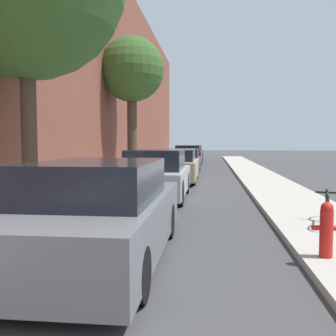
{
  "coord_description": "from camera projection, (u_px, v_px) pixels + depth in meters",
  "views": [
    {
      "loc": [
        0.66,
        0.09,
        1.7
      ],
      "look_at": [
        -0.57,
        11.06,
        0.94
      ],
      "focal_mm": 41.11,
      "sensor_mm": 36.0,
      "label": 1
    }
  ],
  "objects": [
    {
      "name": "parked_car_black",
      "position": [
        193.0,
        153.0,
        33.31
      ],
      "size": [
        1.75,
        4.61,
        1.4
      ],
      "color": "black",
      "rests_on": "ground"
    },
    {
      "name": "parked_car_silver",
      "position": [
        157.0,
        176.0,
        11.35
      ],
      "size": [
        1.75,
        4.15,
        1.46
      ],
      "color": "black",
      "rests_on": "ground"
    },
    {
      "name": "bicycle",
      "position": [
        327.0,
        207.0,
        7.35
      ],
      "size": [
        0.53,
        1.49,
        0.62
      ],
      "rotation": [
        0.0,
        0.0,
        -0.26
      ],
      "color": "black",
      "rests_on": "sidewalk_right"
    },
    {
      "name": "parked_car_navy",
      "position": [
        183.0,
        161.0,
        21.69
      ],
      "size": [
        1.91,
        4.0,
        1.3
      ],
      "color": "black",
      "rests_on": "ground"
    },
    {
      "name": "sidewalk_left",
      "position": [
        126.0,
        180.0,
        16.28
      ],
      "size": [
        2.0,
        52.0,
        0.12
      ],
      "color": "#ADA89E",
      "rests_on": "ground"
    },
    {
      "name": "parked_car_maroon",
      "position": [
        188.0,
        156.0,
        27.57
      ],
      "size": [
        1.91,
        4.43,
        1.44
      ],
      "color": "black",
      "rests_on": "ground"
    },
    {
      "name": "ground_plane",
      "position": [
        195.0,
        183.0,
        15.96
      ],
      "size": [
        120.0,
        120.0,
        0.0
      ],
      "primitive_type": "plane",
      "color": "#3D3D3F"
    },
    {
      "name": "sidewalk_right",
      "position": [
        266.0,
        182.0,
        15.63
      ],
      "size": [
        2.0,
        52.0,
        0.12
      ],
      "color": "#ADA89E",
      "rests_on": "ground"
    },
    {
      "name": "fire_hydrant",
      "position": [
        326.0,
        229.0,
        5.23
      ],
      "size": [
        0.38,
        0.18,
        0.76
      ],
      "color": "red",
      "rests_on": "sidewalk_right"
    },
    {
      "name": "street_tree_far",
      "position": [
        132.0,
        71.0,
        16.96
      ],
      "size": [
        2.86,
        2.86,
        6.2
      ],
      "color": "#4C3A2B",
      "rests_on": "sidewalk_left"
    },
    {
      "name": "parked_car_champagne",
      "position": [
        175.0,
        166.0,
        16.23
      ],
      "size": [
        1.89,
        4.4,
        1.37
      ],
      "color": "black",
      "rests_on": "ground"
    },
    {
      "name": "parked_car_grey",
      "position": [
        101.0,
        214.0,
        5.43
      ],
      "size": [
        1.78,
        4.47,
        1.43
      ],
      "color": "black",
      "rests_on": "ground"
    },
    {
      "name": "building_facade_left",
      "position": [
        94.0,
        61.0,
        16.08
      ],
      "size": [
        0.7,
        52.0,
        10.17
      ],
      "color": "brown",
      "rests_on": "ground"
    }
  ]
}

